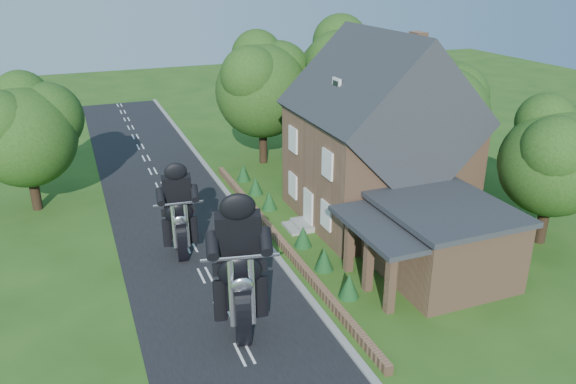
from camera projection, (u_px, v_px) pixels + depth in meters
name	position (u px, v px, depth m)	size (l,w,h in m)	color
ground	(223.00, 310.00, 23.09)	(120.00, 120.00, 0.00)	#264D15
road	(223.00, 310.00, 23.09)	(7.00, 80.00, 0.02)	black
kerb	(304.00, 291.00, 24.31)	(0.30, 80.00, 0.12)	gray
garden_wall	(277.00, 238.00, 28.79)	(0.30, 22.00, 0.40)	#8F6549
house	(378.00, 142.00, 30.20)	(9.54, 8.64, 10.24)	#8F6549
annex	(439.00, 240.00, 25.10)	(7.05, 5.94, 3.44)	#8F6549
tree_annex_side	(559.00, 153.00, 27.26)	(5.64, 5.20, 7.48)	black
tree_house_right	(445.00, 106.00, 34.24)	(6.51, 6.00, 8.40)	black
tree_behind_house	(352.00, 71.00, 39.49)	(7.81, 7.20, 10.08)	black
tree_behind_left	(267.00, 82.00, 38.47)	(6.94, 6.40, 9.16)	black
tree_far_road	(31.00, 127.00, 31.08)	(6.08, 5.60, 7.84)	black
shrub_a	(349.00, 285.00, 23.83)	(0.90, 0.90, 1.10)	#123A18
shrub_b	(324.00, 259.00, 25.98)	(0.90, 0.90, 1.10)	#123A18
shrub_c	(303.00, 236.00, 28.14)	(0.90, 0.90, 1.10)	#123A18
shrub_d	(269.00, 200.00, 32.44)	(0.90, 0.90, 1.10)	#123A18
shrub_e	(256.00, 186.00, 34.60)	(0.90, 0.90, 1.10)	#123A18
shrub_f	(243.00, 173.00, 36.75)	(0.90, 0.90, 1.10)	#123A18
motorcycle_lead	(241.00, 313.00, 21.34)	(0.48, 1.90, 1.77)	black
motorcycle_follow	(181.00, 242.00, 27.19)	(0.39, 1.55, 1.44)	black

